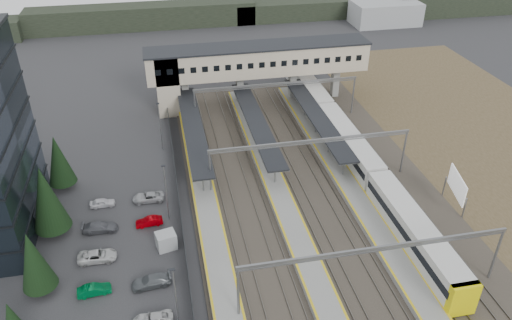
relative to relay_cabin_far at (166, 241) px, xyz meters
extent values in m
plane|color=#2B2B2D|center=(8.57, -4.41, -1.04)|extent=(220.00, 220.00, 0.00)
cylinder|color=black|center=(-13.43, -4.41, -0.44)|extent=(0.44, 0.44, 1.20)
cone|color=black|center=(-13.43, -4.41, 3.46)|extent=(3.64, 3.64, 7.00)
cylinder|color=black|center=(-13.43, 5.59, -0.44)|extent=(0.44, 0.44, 1.20)
cone|color=black|center=(-13.43, 5.59, 4.21)|extent=(4.42, 4.42, 8.50)
cylinder|color=black|center=(-13.43, 15.59, -0.44)|extent=(0.44, 0.44, 1.20)
cone|color=black|center=(-13.43, 15.59, 3.56)|extent=(3.74, 3.74, 7.20)
imported|color=#02582A|center=(-7.93, -5.91, -0.46)|extent=(3.62, 1.55, 1.16)
imported|color=silver|center=(-7.93, -0.61, -0.42)|extent=(4.49, 2.17, 1.23)
imported|color=#505157|center=(-7.93, 4.69, -0.41)|extent=(4.41, 1.94, 1.26)
imported|color=silver|center=(-7.93, 9.99, -0.48)|extent=(3.31, 1.38, 1.12)
imported|color=silver|center=(-1.93, -11.21, -0.48)|extent=(4.08, 1.92, 1.13)
imported|color=#565B5F|center=(-1.93, -5.91, -0.41)|extent=(4.47, 2.13, 1.26)
imported|color=#A00007|center=(-1.93, 4.69, -0.49)|extent=(3.45, 1.42, 1.11)
imported|color=#A9ABAE|center=(-1.93, 9.99, -0.45)|extent=(4.33, 2.19, 1.17)
cylinder|color=slate|center=(0.57, -12.41, 2.96)|extent=(0.16, 0.16, 8.00)
cube|color=black|center=(0.57, -12.41, 6.96)|extent=(0.50, 0.25, 0.15)
cylinder|color=slate|center=(0.57, 5.59, 2.96)|extent=(0.16, 0.16, 8.00)
cube|color=black|center=(0.57, 5.59, 6.96)|extent=(0.50, 0.25, 0.15)
cylinder|color=slate|center=(0.57, 23.59, 2.96)|extent=(0.16, 0.16, 8.00)
cube|color=black|center=(0.57, 23.59, 6.96)|extent=(0.50, 0.25, 0.15)
cube|color=#26282B|center=(2.07, 0.59, -0.04)|extent=(0.08, 90.00, 2.00)
cube|color=#9A9D9F|center=(0.00, 0.00, 0.00)|extent=(2.63, 2.34, 2.08)
cube|color=#322B25|center=(20.57, 0.59, -0.94)|extent=(34.00, 90.00, 0.20)
cube|color=#59544C|center=(7.85, 0.59, -0.76)|extent=(0.08, 90.00, 0.14)
cube|color=#59544C|center=(9.29, 0.59, -0.76)|extent=(0.08, 90.00, 0.14)
cube|color=#59544C|center=(11.85, 0.59, -0.76)|extent=(0.08, 90.00, 0.14)
cube|color=#59544C|center=(13.29, 0.59, -0.76)|extent=(0.08, 90.00, 0.14)
cube|color=#59544C|center=(17.85, 0.59, -0.76)|extent=(0.08, 90.00, 0.14)
cube|color=#59544C|center=(19.29, 0.59, -0.76)|extent=(0.08, 90.00, 0.14)
cube|color=#59544C|center=(21.85, 0.59, -0.76)|extent=(0.08, 90.00, 0.14)
cube|color=#59544C|center=(23.29, 0.59, -0.76)|extent=(0.08, 90.00, 0.14)
cube|color=#59544C|center=(27.85, 0.59, -0.76)|extent=(0.08, 90.00, 0.14)
cube|color=#59544C|center=(29.29, 0.59, -0.76)|extent=(0.08, 90.00, 0.14)
cube|color=#59544C|center=(31.85, 0.59, -0.76)|extent=(0.08, 90.00, 0.14)
cube|color=#59544C|center=(33.29, 0.59, -0.76)|extent=(0.08, 90.00, 0.14)
cube|color=gray|center=(5.57, 0.59, -0.59)|extent=(3.20, 82.00, 0.90)
cube|color=gold|center=(4.12, 0.59, -0.13)|extent=(0.25, 82.00, 0.02)
cube|color=gold|center=(7.02, 0.59, -0.13)|extent=(0.25, 82.00, 0.02)
cube|color=gray|center=(15.57, 0.59, -0.59)|extent=(3.20, 82.00, 0.90)
cube|color=gold|center=(14.12, 0.59, -0.13)|extent=(0.25, 82.00, 0.02)
cube|color=gold|center=(17.02, 0.59, -0.13)|extent=(0.25, 82.00, 0.02)
cube|color=gray|center=(25.57, 0.59, -0.59)|extent=(3.20, 82.00, 0.90)
cube|color=gold|center=(24.12, 0.59, -0.13)|extent=(0.25, 82.00, 0.02)
cube|color=gold|center=(27.02, 0.59, -0.13)|extent=(0.25, 82.00, 0.02)
cube|color=black|center=(5.57, 22.59, 2.96)|extent=(3.00, 30.00, 0.25)
cube|color=slate|center=(5.57, 22.59, 2.81)|extent=(3.10, 30.00, 0.12)
cylinder|color=slate|center=(5.57, 9.59, 1.36)|extent=(0.20, 0.20, 3.10)
cylinder|color=slate|center=(5.57, 16.09, 1.36)|extent=(0.20, 0.20, 3.10)
cylinder|color=slate|center=(5.57, 22.59, 1.36)|extent=(0.20, 0.20, 3.10)
cylinder|color=slate|center=(5.57, 29.09, 1.36)|extent=(0.20, 0.20, 3.10)
cylinder|color=slate|center=(5.57, 35.59, 1.36)|extent=(0.20, 0.20, 3.10)
cube|color=black|center=(15.57, 22.59, 2.96)|extent=(3.00, 30.00, 0.25)
cube|color=slate|center=(15.57, 22.59, 2.81)|extent=(3.10, 30.00, 0.12)
cylinder|color=slate|center=(15.57, 9.59, 1.36)|extent=(0.20, 0.20, 3.10)
cylinder|color=slate|center=(15.57, 16.09, 1.36)|extent=(0.20, 0.20, 3.10)
cylinder|color=slate|center=(15.57, 22.59, 1.36)|extent=(0.20, 0.20, 3.10)
cylinder|color=slate|center=(15.57, 29.09, 1.36)|extent=(0.20, 0.20, 3.10)
cylinder|color=slate|center=(15.57, 35.59, 1.36)|extent=(0.20, 0.20, 3.10)
cube|color=black|center=(25.57, 22.59, 2.96)|extent=(3.00, 30.00, 0.25)
cube|color=slate|center=(25.57, 22.59, 2.81)|extent=(3.10, 30.00, 0.12)
cylinder|color=slate|center=(25.57, 9.59, 1.36)|extent=(0.20, 0.20, 3.10)
cylinder|color=slate|center=(25.57, 16.09, 1.36)|extent=(0.20, 0.20, 3.10)
cylinder|color=slate|center=(25.57, 22.59, 1.36)|extent=(0.20, 0.20, 3.10)
cylinder|color=slate|center=(25.57, 29.09, 1.36)|extent=(0.20, 0.20, 3.10)
cylinder|color=slate|center=(25.57, 35.59, 1.36)|extent=(0.20, 0.20, 3.10)
cube|color=#C0AD97|center=(19.07, 37.59, 7.46)|extent=(40.00, 6.00, 5.00)
cube|color=black|center=(19.07, 37.59, 10.01)|extent=(40.40, 6.40, 0.30)
cube|color=#C0AD97|center=(2.57, 37.59, 4.46)|extent=(4.00, 6.00, 11.00)
cube|color=black|center=(1.07, 34.57, 7.56)|extent=(1.00, 0.06, 1.00)
cube|color=black|center=(3.07, 34.57, 7.56)|extent=(1.00, 0.06, 1.00)
cube|color=black|center=(5.07, 34.57, 7.56)|extent=(1.00, 0.06, 1.00)
cube|color=black|center=(7.07, 34.57, 7.56)|extent=(1.00, 0.06, 1.00)
cube|color=black|center=(9.07, 34.57, 7.56)|extent=(1.00, 0.06, 1.00)
cube|color=black|center=(11.07, 34.57, 7.56)|extent=(1.00, 0.06, 1.00)
cube|color=black|center=(13.07, 34.57, 7.56)|extent=(1.00, 0.06, 1.00)
cube|color=black|center=(15.07, 34.57, 7.56)|extent=(1.00, 0.06, 1.00)
cube|color=black|center=(17.07, 34.57, 7.56)|extent=(1.00, 0.06, 1.00)
cube|color=black|center=(19.07, 34.57, 7.56)|extent=(1.00, 0.06, 1.00)
cube|color=black|center=(21.07, 34.57, 7.56)|extent=(1.00, 0.06, 1.00)
cube|color=black|center=(23.07, 34.57, 7.56)|extent=(1.00, 0.06, 1.00)
cube|color=black|center=(25.07, 34.57, 7.56)|extent=(1.00, 0.06, 1.00)
cube|color=black|center=(27.07, 34.57, 7.56)|extent=(1.00, 0.06, 1.00)
cube|color=black|center=(29.07, 34.57, 7.56)|extent=(1.00, 0.06, 1.00)
cube|color=black|center=(31.07, 34.57, 7.56)|extent=(1.00, 0.06, 1.00)
cube|color=black|center=(33.07, 34.57, 7.56)|extent=(1.00, 0.06, 1.00)
cube|color=black|center=(35.07, 34.57, 7.56)|extent=(1.00, 0.06, 1.00)
cube|color=black|center=(37.07, 34.57, 7.56)|extent=(1.00, 0.06, 1.00)
cube|color=gray|center=(4.07, 37.59, 1.96)|extent=(1.20, 1.60, 6.00)
cube|color=gray|center=(5.57, 37.59, 1.96)|extent=(1.20, 1.60, 6.00)
cube|color=gray|center=(15.57, 37.59, 1.96)|extent=(1.20, 1.60, 6.00)
cube|color=gray|center=(25.57, 37.59, 1.96)|extent=(1.20, 1.60, 6.00)
cube|color=gray|center=(34.07, 37.59, 1.96)|extent=(1.20, 1.60, 6.00)
cylinder|color=slate|center=(6.57, -12.41, 2.46)|extent=(0.28, 0.28, 7.00)
cylinder|color=slate|center=(34.57, -12.41, 2.46)|extent=(0.28, 0.28, 7.00)
cube|color=slate|center=(20.57, -12.41, 5.96)|extent=(28.40, 0.25, 0.35)
cube|color=slate|center=(20.57, -12.41, 5.56)|extent=(28.40, 0.12, 0.12)
cylinder|color=slate|center=(6.57, 9.59, 2.46)|extent=(0.28, 0.28, 7.00)
cylinder|color=slate|center=(34.57, 9.59, 2.46)|extent=(0.28, 0.28, 7.00)
cube|color=slate|center=(20.57, 9.59, 5.96)|extent=(28.40, 0.25, 0.35)
cube|color=slate|center=(20.57, 9.59, 5.56)|extent=(28.40, 0.12, 0.12)
cylinder|color=slate|center=(6.57, 29.59, 2.46)|extent=(0.28, 0.28, 7.00)
cylinder|color=slate|center=(34.57, 29.59, 2.46)|extent=(0.28, 0.28, 7.00)
cube|color=slate|center=(20.57, 29.59, 5.96)|extent=(28.40, 0.25, 0.35)
cube|color=slate|center=(20.57, 29.59, 5.56)|extent=(28.40, 0.12, 0.12)
cube|color=silver|center=(28.57, -5.95, 1.23)|extent=(3.03, 21.05, 3.90)
cube|color=black|center=(28.57, -5.95, 1.67)|extent=(3.10, 20.45, 0.97)
cube|color=slate|center=(28.57, -5.95, -0.45)|extent=(2.60, 19.65, 0.54)
cube|color=silver|center=(28.57, 15.71, 1.23)|extent=(3.03, 21.05, 3.90)
cube|color=black|center=(28.57, 15.71, 1.67)|extent=(3.10, 20.45, 0.97)
cube|color=slate|center=(28.57, 15.71, -0.45)|extent=(2.60, 19.65, 0.54)
cube|color=silver|center=(28.57, 37.36, 1.23)|extent=(3.03, 21.05, 3.90)
cube|color=black|center=(28.57, 37.36, 1.67)|extent=(3.10, 20.45, 0.97)
cube|color=slate|center=(28.57, 37.36, -0.45)|extent=(2.60, 19.65, 0.54)
cube|color=yellow|center=(28.57, -16.37, 1.23)|extent=(3.05, 0.90, 3.90)
cylinder|color=slate|center=(37.61, -2.07, 0.55)|extent=(0.20, 0.20, 3.18)
cylinder|color=slate|center=(37.61, 2.90, 0.55)|extent=(0.20, 0.20, 3.18)
cube|color=white|center=(37.61, 0.42, 2.53)|extent=(1.45, 5.86, 2.98)
cube|color=black|center=(-1.43, 90.59, 1.96)|extent=(60.00, 8.00, 6.00)
cube|color=black|center=(48.57, 90.59, 1.46)|extent=(50.00, 8.00, 5.00)
cube|color=black|center=(88.57, 85.59, 2.46)|extent=(40.00, 8.00, 7.00)
cube|color=#9A9D9F|center=(63.57, 80.59, 1.96)|extent=(18.00, 10.00, 6.00)
camera|label=1|loc=(1.31, -46.52, 39.12)|focal=35.00mm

